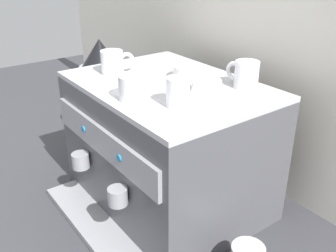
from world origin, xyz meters
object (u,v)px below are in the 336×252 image
ceramic_cup_0 (179,92)px  ceramic_bowl_1 (189,73)px  coffee_grinder (103,96)px  ceramic_cup_1 (134,87)px  ceramic_cup_2 (113,62)px  ceramic_bowl_0 (201,87)px  espresso_machine (167,145)px  ceramic_cup_3 (245,74)px

ceramic_cup_0 → ceramic_bowl_1: 0.23m
ceramic_bowl_1 → coffee_grinder: (-0.52, -0.05, -0.23)m
ceramic_cup_1 → coffee_grinder: size_ratio=0.23×
ceramic_bowl_1 → coffee_grinder: bearing=-174.1°
ceramic_cup_0 → ceramic_bowl_1: ceramic_cup_0 is taller
ceramic_cup_2 → ceramic_bowl_1: bearing=41.2°
ceramic_cup_1 → ceramic_bowl_0: 0.20m
espresso_machine → ceramic_bowl_1: 0.25m
ceramic_bowl_0 → ceramic_bowl_1: size_ratio=1.17×
ceramic_cup_0 → ceramic_cup_1: bearing=-149.5°
espresso_machine → ceramic_cup_2: bearing=-156.7°
ceramic_cup_0 → ceramic_cup_2: bearing=179.7°
ceramic_cup_2 → ceramic_bowl_1: ceramic_cup_2 is taller
ceramic_cup_0 → ceramic_bowl_1: bearing=133.9°
ceramic_cup_1 → ceramic_cup_3: size_ratio=0.95×
ceramic_cup_1 → ceramic_cup_3: 0.34m
espresso_machine → coffee_grinder: (-0.51, 0.03, 0.01)m
ceramic_cup_2 → ceramic_cup_3: ceramic_cup_3 is taller
ceramic_cup_0 → ceramic_cup_3: size_ratio=0.90×
espresso_machine → ceramic_cup_1: bearing=-71.0°
ceramic_bowl_0 → ceramic_bowl_1: (-0.12, 0.06, 0.00)m
ceramic_cup_3 → ceramic_bowl_0: (-0.04, -0.14, -0.02)m
espresso_machine → ceramic_cup_1: ceramic_cup_1 is taller
ceramic_cup_3 → ceramic_cup_2: bearing=-145.0°
espresso_machine → ceramic_bowl_0: (0.13, 0.03, 0.23)m
ceramic_cup_2 → ceramic_cup_0: bearing=-0.3°
ceramic_cup_0 → ceramic_cup_3: (-0.00, 0.25, 0.00)m
ceramic_bowl_0 → coffee_grinder: bearing=179.8°
ceramic_cup_2 → ceramic_bowl_1: (0.19, 0.17, -0.02)m
espresso_machine → ceramic_bowl_0: 0.27m
ceramic_cup_1 → ceramic_cup_2: (-0.24, 0.07, 0.00)m
ceramic_cup_2 → espresso_machine: bearing=23.3°
espresso_machine → ceramic_cup_2: (-0.19, -0.08, 0.25)m
ceramic_cup_0 → ceramic_cup_2: size_ratio=0.90×
ceramic_cup_1 → ceramic_cup_2: size_ratio=0.96×
ceramic_cup_2 → ceramic_cup_3: (0.35, 0.25, 0.00)m
ceramic_cup_1 → ceramic_bowl_1: (-0.05, 0.24, -0.01)m
espresso_machine → ceramic_cup_3: ceramic_cup_3 is taller
espresso_machine → ceramic_bowl_1: size_ratio=6.46×
ceramic_cup_0 → ceramic_cup_2: (-0.35, 0.00, -0.00)m
coffee_grinder → ceramic_cup_3: bearing=11.1°
ceramic_cup_2 → ceramic_bowl_0: ceramic_cup_2 is taller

